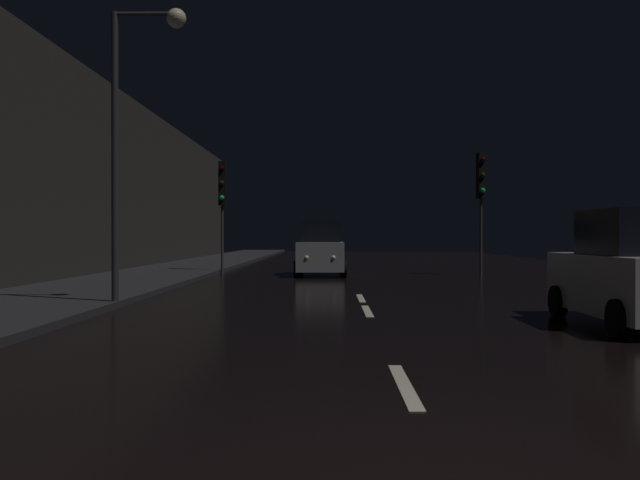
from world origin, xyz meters
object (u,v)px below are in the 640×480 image
Objects in this scene: traffic_light_far_right at (481,186)px; streetlamp_overhead at (136,108)px; car_approaching_headlights at (321,250)px; car_parked_right_near at (633,273)px; traffic_light_far_left at (222,192)px.

traffic_light_far_right is 16.65m from streetlamp_overhead.
car_approaching_headlights is 16.59m from car_parked_right_near.
car_parked_right_near is at bearing 20.66° from car_approaching_headlights.
streetlamp_overhead reaches higher than traffic_light_far_right.
traffic_light_far_left is at bearing 31.20° from car_parked_right_near.
traffic_light_far_left is at bearing -105.95° from car_approaching_headlights.
car_approaching_headlights is (4.01, 12.60, -3.50)m from streetlamp_overhead.
traffic_light_far_left is 0.72× the size of streetlamp_overhead.
streetlamp_overhead is 13.68m from car_approaching_headlights.
car_approaching_headlights is (4.29, -1.23, -2.50)m from traffic_light_far_left.
traffic_light_far_left is 13.87m from streetlamp_overhead.
streetlamp_overhead reaches higher than traffic_light_far_left.
streetlamp_overhead is (0.28, -13.83, 1.00)m from traffic_light_far_left.
car_parked_right_near is (10.14, -16.75, -2.56)m from traffic_light_far_left.
traffic_light_far_left is 0.96× the size of traffic_light_far_right.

